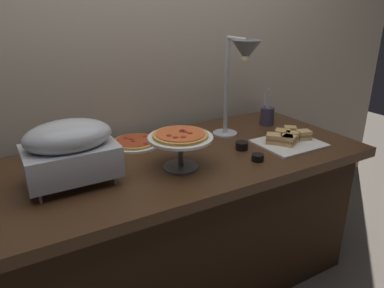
{
  "coord_description": "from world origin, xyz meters",
  "views": [
    {
      "loc": [
        -0.77,
        -1.46,
        1.46
      ],
      "look_at": [
        0.07,
        0.0,
        0.81
      ],
      "focal_mm": 33.94,
      "sensor_mm": 36.0,
      "label": 1
    }
  ],
  "objects_px": {
    "sauce_cup_far": "(242,145)",
    "utensil_holder": "(267,115)",
    "pizza_plate_center": "(180,140)",
    "sandwich_platter": "(288,139)",
    "sauce_cup_near": "(258,157)",
    "pizza_plate_front": "(135,142)",
    "chafing_dish": "(70,149)",
    "heat_lamp": "(242,62)"
  },
  "relations": [
    {
      "from": "sandwich_platter",
      "to": "utensil_holder",
      "type": "distance_m",
      "value": 0.33
    },
    {
      "from": "chafing_dish",
      "to": "sandwich_platter",
      "type": "height_order",
      "value": "chafing_dish"
    },
    {
      "from": "chafing_dish",
      "to": "sandwich_platter",
      "type": "relative_size",
      "value": 1.11
    },
    {
      "from": "chafing_dish",
      "to": "utensil_holder",
      "type": "distance_m",
      "value": 1.25
    },
    {
      "from": "sauce_cup_near",
      "to": "pizza_plate_center",
      "type": "bearing_deg",
      "value": 161.51
    },
    {
      "from": "pizza_plate_center",
      "to": "sauce_cup_far",
      "type": "height_order",
      "value": "pizza_plate_center"
    },
    {
      "from": "sauce_cup_far",
      "to": "heat_lamp",
      "type": "bearing_deg",
      "value": 61.94
    },
    {
      "from": "chafing_dish",
      "to": "pizza_plate_front",
      "type": "xyz_separation_m",
      "value": [
        0.39,
        0.29,
        -0.14
      ]
    },
    {
      "from": "sauce_cup_near",
      "to": "sandwich_platter",
      "type": "bearing_deg",
      "value": 18.97
    },
    {
      "from": "pizza_plate_front",
      "to": "sauce_cup_far",
      "type": "xyz_separation_m",
      "value": [
        0.45,
        -0.34,
        0.01
      ]
    },
    {
      "from": "chafing_dish",
      "to": "pizza_plate_front",
      "type": "relative_size",
      "value": 1.36
    },
    {
      "from": "pizza_plate_center",
      "to": "sauce_cup_far",
      "type": "distance_m",
      "value": 0.4
    },
    {
      "from": "pizza_plate_front",
      "to": "pizza_plate_center",
      "type": "relative_size",
      "value": 0.92
    },
    {
      "from": "heat_lamp",
      "to": "pizza_plate_front",
      "type": "height_order",
      "value": "heat_lamp"
    },
    {
      "from": "pizza_plate_center",
      "to": "sauce_cup_near",
      "type": "height_order",
      "value": "pizza_plate_center"
    },
    {
      "from": "pizza_plate_center",
      "to": "sauce_cup_far",
      "type": "xyz_separation_m",
      "value": [
        0.38,
        0.04,
        -0.11
      ]
    },
    {
      "from": "sauce_cup_far",
      "to": "utensil_holder",
      "type": "bearing_deg",
      "value": 33.21
    },
    {
      "from": "sauce_cup_far",
      "to": "utensil_holder",
      "type": "height_order",
      "value": "utensil_holder"
    },
    {
      "from": "pizza_plate_front",
      "to": "sauce_cup_near",
      "type": "height_order",
      "value": "sauce_cup_near"
    },
    {
      "from": "chafing_dish",
      "to": "pizza_plate_center",
      "type": "distance_m",
      "value": 0.47
    },
    {
      "from": "pizza_plate_center",
      "to": "sauce_cup_near",
      "type": "bearing_deg",
      "value": -18.49
    },
    {
      "from": "utensil_holder",
      "to": "sauce_cup_far",
      "type": "bearing_deg",
      "value": -146.79
    },
    {
      "from": "chafing_dish",
      "to": "sandwich_platter",
      "type": "bearing_deg",
      "value": -5.29
    },
    {
      "from": "sandwich_platter",
      "to": "sauce_cup_far",
      "type": "height_order",
      "value": "sandwich_platter"
    },
    {
      "from": "heat_lamp",
      "to": "sandwich_platter",
      "type": "bearing_deg",
      "value": -37.28
    },
    {
      "from": "heat_lamp",
      "to": "utensil_holder",
      "type": "xyz_separation_m",
      "value": [
        0.33,
        0.15,
        -0.37
      ]
    },
    {
      "from": "pizza_plate_center",
      "to": "pizza_plate_front",
      "type": "bearing_deg",
      "value": 101.1
    },
    {
      "from": "sandwich_platter",
      "to": "sauce_cup_near",
      "type": "bearing_deg",
      "value": -161.03
    },
    {
      "from": "heat_lamp",
      "to": "pizza_plate_front",
      "type": "bearing_deg",
      "value": 155.45
    },
    {
      "from": "pizza_plate_front",
      "to": "sauce_cup_near",
      "type": "distance_m",
      "value": 0.65
    },
    {
      "from": "sandwich_platter",
      "to": "chafing_dish",
      "type": "bearing_deg",
      "value": 174.71
    },
    {
      "from": "chafing_dish",
      "to": "pizza_plate_center",
      "type": "height_order",
      "value": "chafing_dish"
    },
    {
      "from": "heat_lamp",
      "to": "sandwich_platter",
      "type": "relative_size",
      "value": 1.66
    },
    {
      "from": "sauce_cup_near",
      "to": "utensil_holder",
      "type": "distance_m",
      "value": 0.58
    },
    {
      "from": "pizza_plate_center",
      "to": "heat_lamp",
      "type": "bearing_deg",
      "value": 18.26
    },
    {
      "from": "pizza_plate_front",
      "to": "sandwich_platter",
      "type": "height_order",
      "value": "sandwich_platter"
    },
    {
      "from": "sandwich_platter",
      "to": "sauce_cup_far",
      "type": "distance_m",
      "value": 0.28
    },
    {
      "from": "heat_lamp",
      "to": "sauce_cup_near",
      "type": "distance_m",
      "value": 0.49
    },
    {
      "from": "heat_lamp",
      "to": "sauce_cup_far",
      "type": "relative_size",
      "value": 8.36
    },
    {
      "from": "utensil_holder",
      "to": "pizza_plate_front",
      "type": "bearing_deg",
      "value": 174.04
    },
    {
      "from": "chafing_dish",
      "to": "sauce_cup_near",
      "type": "xyz_separation_m",
      "value": [
        0.82,
        -0.2,
        -0.14
      ]
    },
    {
      "from": "pizza_plate_center",
      "to": "sauce_cup_near",
      "type": "relative_size",
      "value": 4.97
    }
  ]
}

